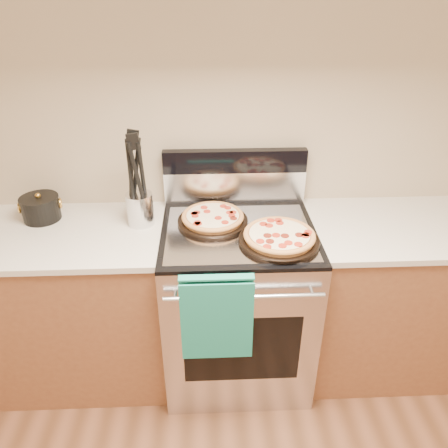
{
  "coord_description": "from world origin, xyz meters",
  "views": [
    {
      "loc": [
        -0.15,
        -0.2,
        2.0
      ],
      "look_at": [
        -0.08,
        1.55,
        1.01
      ],
      "focal_mm": 35.0,
      "sensor_mm": 36.0,
      "label": 1
    }
  ],
  "objects_px": {
    "range_body": "(237,304)",
    "pepperoni_pizza_front": "(279,237)",
    "pepperoni_pizza_back": "(213,218)",
    "utensil_crock": "(140,209)",
    "saucepan": "(41,209)"
  },
  "relations": [
    {
      "from": "pepperoni_pizza_back",
      "to": "saucepan",
      "type": "height_order",
      "value": "saucepan"
    },
    {
      "from": "utensil_crock",
      "to": "pepperoni_pizza_front",
      "type": "bearing_deg",
      "value": -19.26
    },
    {
      "from": "saucepan",
      "to": "pepperoni_pizza_back",
      "type": "bearing_deg",
      "value": -6.78
    },
    {
      "from": "range_body",
      "to": "saucepan",
      "type": "distance_m",
      "value": 1.14
    },
    {
      "from": "pepperoni_pizza_front",
      "to": "saucepan",
      "type": "distance_m",
      "value": 1.22
    },
    {
      "from": "pepperoni_pizza_back",
      "to": "pepperoni_pizza_front",
      "type": "xyz_separation_m",
      "value": [
        0.31,
        -0.2,
        0.0
      ]
    },
    {
      "from": "range_body",
      "to": "pepperoni_pizza_back",
      "type": "relative_size",
      "value": 2.58
    },
    {
      "from": "range_body",
      "to": "pepperoni_pizza_front",
      "type": "bearing_deg",
      "value": -35.84
    },
    {
      "from": "range_body",
      "to": "utensil_crock",
      "type": "distance_m",
      "value": 0.74
    },
    {
      "from": "pepperoni_pizza_back",
      "to": "range_body",
      "type": "bearing_deg",
      "value": -29.24
    },
    {
      "from": "pepperoni_pizza_back",
      "to": "saucepan",
      "type": "bearing_deg",
      "value": 173.22
    },
    {
      "from": "range_body",
      "to": "pepperoni_pizza_front",
      "type": "distance_m",
      "value": 0.55
    },
    {
      "from": "pepperoni_pizza_front",
      "to": "saucepan",
      "type": "bearing_deg",
      "value": 165.58
    },
    {
      "from": "pepperoni_pizza_front",
      "to": "pepperoni_pizza_back",
      "type": "bearing_deg",
      "value": 146.75
    },
    {
      "from": "pepperoni_pizza_front",
      "to": "utensil_crock",
      "type": "relative_size",
      "value": 2.25
    }
  ]
}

